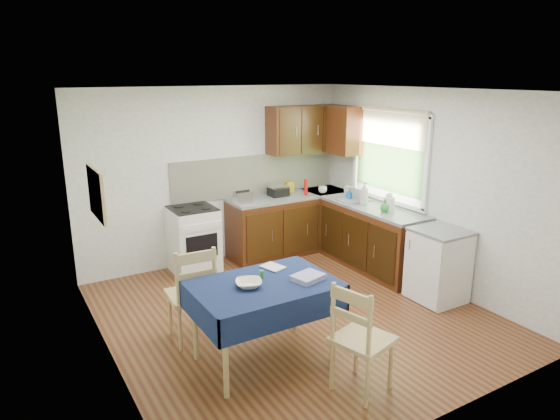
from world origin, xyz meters
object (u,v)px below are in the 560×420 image
chair_near (360,336)px  kettle (389,203)px  dish_rack (354,199)px  chair_far (193,292)px  toaster (243,197)px  dining_table (264,294)px  sandwich_press (278,191)px

chair_near → kettle: (2.00, 1.86, 0.48)m
dish_rack → chair_far: bearing=-139.8°
toaster → dish_rack: bearing=-29.6°
chair_near → toaster: bearing=-25.0°
chair_near → dining_table: bearing=12.4°
sandwich_press → toaster: bearing=-152.6°
sandwich_press → kettle: kettle is taller
dining_table → kettle: (2.46, 1.01, 0.32)m
sandwich_press → dining_table: bearing=-106.7°
chair_far → chair_near: size_ratio=1.03×
chair_near → sandwich_press: bearing=-35.2°
sandwich_press → kettle: size_ratio=1.06×
toaster → kettle: size_ratio=0.98×
dish_rack → kettle: (0.05, -0.67, 0.09)m
kettle → chair_near: bearing=-137.2°
dining_table → dish_rack: bearing=29.5°
toaster → dish_rack: 1.59m
sandwich_press → dish_rack: size_ratio=0.62×
chair_far → kettle: size_ratio=4.16×
chair_far → sandwich_press: size_ratio=3.91×
kettle → toaster: bearing=137.9°
dining_table → sandwich_press: 2.98m
dining_table → sandwich_press: size_ratio=4.95×
toaster → dining_table: bearing=-116.8°
toaster → kettle: bearing=-46.5°
toaster → sandwich_press: (0.65, 0.13, -0.01)m
chair_far → dish_rack: bearing=-156.8°
toaster → chair_far: bearing=-134.4°
dish_rack → kettle: 0.68m
chair_near → sandwich_press: size_ratio=3.80×
chair_far → toaster: bearing=-126.2°
chair_near → dish_rack: (1.95, 2.52, 0.39)m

